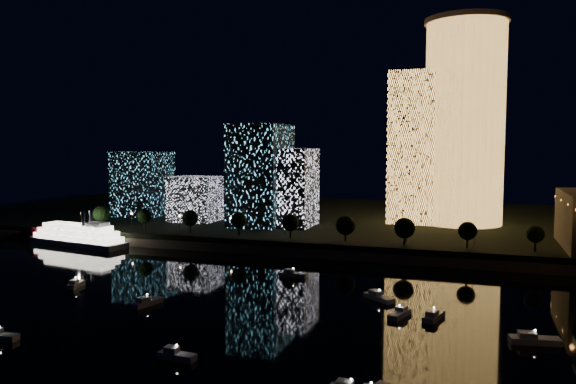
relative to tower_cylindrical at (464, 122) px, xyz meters
name	(u,v)px	position (x,y,z in m)	size (l,w,h in m)	color
ground	(293,344)	(-26.66, -146.39, -47.47)	(520.00, 520.00, 0.00)	black
far_bank	(402,223)	(-26.66, 13.61, -44.97)	(420.00, 160.00, 5.00)	black
seawall	(371,256)	(-26.66, -64.39, -45.97)	(420.00, 6.00, 3.00)	#6B5E4C
tower_cylindrical	(464,122)	(0.00, 0.00, 0.00)	(34.00, 34.00, 84.69)	#FFB351
tower_rectangular	(414,148)	(-20.23, -1.62, -10.62)	(20.02, 20.02, 63.70)	#FFB351
midrise_blocks	(228,183)	(-95.48, -26.52, -25.69)	(97.47, 38.00, 41.47)	white
riverboat	(74,236)	(-139.38, -71.53, -43.92)	(46.80, 16.93, 13.83)	silver
motorboats	(303,321)	(-28.28, -134.88, -46.66)	(119.18, 76.93, 2.78)	silver
esplanade_trees	(286,223)	(-58.22, -58.39, -37.00)	(166.06, 6.98, 8.99)	black
street_lamps	(285,224)	(-60.66, -52.39, -38.45)	(132.70, 0.70, 5.65)	black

